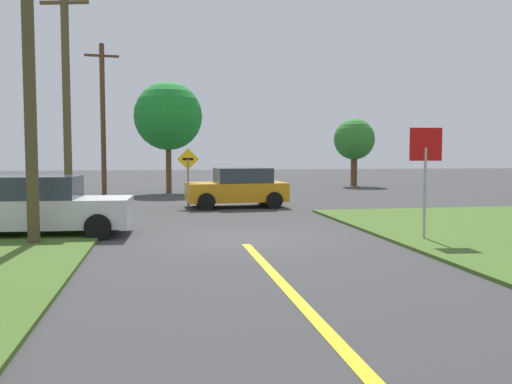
# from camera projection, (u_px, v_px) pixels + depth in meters

# --- Properties ---
(ground_plane) EXTENTS (120.00, 120.00, 0.00)m
(ground_plane) POSITION_uv_depth(u_px,v_px,m) (240.00, 238.00, 14.42)
(ground_plane) COLOR #3A3A3A
(lane_stripe_center) EXTENTS (0.20, 14.00, 0.01)m
(lane_stripe_center) POSITION_uv_depth(u_px,v_px,m) (335.00, 340.00, 6.56)
(lane_stripe_center) COLOR yellow
(lane_stripe_center) RESTS_ON ground
(stop_sign) EXTENTS (0.83, 0.11, 2.87)m
(stop_sign) POSITION_uv_depth(u_px,v_px,m) (425.00, 160.00, 13.85)
(stop_sign) COLOR #9EA0A8
(stop_sign) RESTS_ON ground
(car_approaching_junction) EXTENTS (4.14, 2.37, 1.62)m
(car_approaching_junction) POSITION_uv_depth(u_px,v_px,m) (238.00, 188.00, 22.73)
(car_approaching_junction) COLOR orange
(car_approaching_junction) RESTS_ON ground
(parked_car_near_building) EXTENTS (4.65, 2.24, 1.62)m
(parked_car_near_building) POSITION_uv_depth(u_px,v_px,m) (40.00, 206.00, 14.77)
(parked_car_near_building) COLOR silver
(parked_car_near_building) RESTS_ON ground
(utility_pole_near) EXTENTS (1.78, 0.50, 8.75)m
(utility_pole_near) POSITION_uv_depth(u_px,v_px,m) (29.00, 57.00, 12.97)
(utility_pole_near) COLOR #4E4228
(utility_pole_near) RESTS_ON ground
(utility_pole_mid) EXTENTS (1.78, 0.53, 8.37)m
(utility_pole_mid) POSITION_uv_depth(u_px,v_px,m) (66.00, 96.00, 20.26)
(utility_pole_mid) COLOR brown
(utility_pole_mid) RESTS_ON ground
(utility_pole_far) EXTENTS (1.80, 0.36, 8.07)m
(utility_pole_far) POSITION_uv_depth(u_px,v_px,m) (103.00, 117.00, 29.63)
(utility_pole_far) COLOR brown
(utility_pole_far) RESTS_ON ground
(direction_sign) EXTENTS (0.91, 0.08, 2.44)m
(direction_sign) POSITION_uv_depth(u_px,v_px,m) (188.00, 171.00, 22.76)
(direction_sign) COLOR slate
(direction_sign) RESTS_ON ground
(oak_tree_left) EXTENTS (3.82, 3.82, 6.22)m
(oak_tree_left) POSITION_uv_depth(u_px,v_px,m) (168.00, 116.00, 30.96)
(oak_tree_left) COLOR brown
(oak_tree_left) RESTS_ON ground
(pine_tree_center) EXTENTS (2.77, 2.77, 4.56)m
(pine_tree_center) POSITION_uv_depth(u_px,v_px,m) (354.00, 140.00, 37.28)
(pine_tree_center) COLOR brown
(pine_tree_center) RESTS_ON ground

